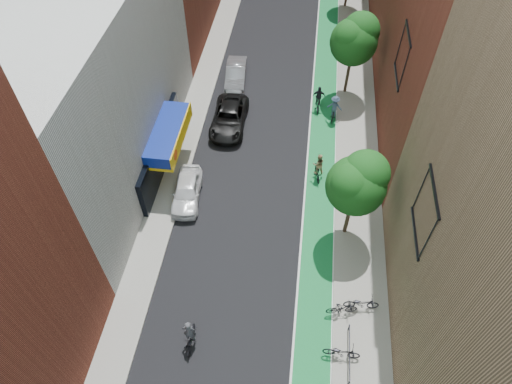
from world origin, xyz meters
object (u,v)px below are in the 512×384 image
(cyclist_lead, at_px, (190,337))
(cyclist_lane_mid, at_px, (318,101))
(cyclist_lane_far, at_px, (334,109))
(parked_car_white, at_px, (187,191))
(cyclist_lane_near, at_px, (318,168))
(parked_car_black, at_px, (229,118))
(parked_car_silver, at_px, (236,74))

(cyclist_lead, relative_size, cyclist_lane_mid, 1.07)
(cyclist_lane_far, bearing_deg, cyclist_lane_mid, -30.93)
(cyclist_lead, height_order, cyclist_lane_mid, cyclist_lead)
(parked_car_white, distance_m, cyclist_lead, 9.80)
(cyclist_lane_near, distance_m, cyclist_lane_mid, 7.21)
(parked_car_black, xyz_separation_m, cyclist_lane_mid, (6.55, 2.80, 0.02))
(parked_car_white, distance_m, cyclist_lane_mid, 13.00)
(cyclist_lane_mid, xyz_separation_m, cyclist_lane_far, (1.21, -1.08, 0.23))
(cyclist_lane_far, bearing_deg, cyclist_lane_near, 91.53)
(parked_car_silver, bearing_deg, cyclist_lane_far, -29.17)
(parked_car_black, bearing_deg, parked_car_silver, 92.83)
(parked_car_white, height_order, parked_car_black, parked_car_black)
(parked_car_black, relative_size, cyclist_lead, 2.46)
(cyclist_lane_near, height_order, cyclist_lane_far, cyclist_lane_far)
(parked_car_black, distance_m, parked_car_silver, 5.45)
(cyclist_lead, height_order, cyclist_lane_near, cyclist_lead)
(parked_car_silver, relative_size, cyclist_lead, 2.08)
(parked_car_silver, height_order, cyclist_lane_far, cyclist_lane_far)
(cyclist_lane_mid, height_order, cyclist_lane_far, cyclist_lane_far)
(cyclist_lane_mid, bearing_deg, parked_car_white, 51.18)
(parked_car_black, distance_m, cyclist_lead, 16.92)
(parked_car_black, bearing_deg, cyclist_lead, -87.81)
(cyclist_lane_near, bearing_deg, cyclist_lead, 54.26)
(parked_car_black, relative_size, cyclist_lane_mid, 2.63)
(parked_car_white, distance_m, parked_car_black, 7.55)
(parked_car_black, distance_m, cyclist_lane_far, 7.95)
(cyclist_lane_mid, relative_size, cyclist_lane_far, 0.97)
(parked_car_silver, bearing_deg, cyclist_lane_mid, -25.51)
(parked_car_silver, bearing_deg, cyclist_lead, -91.59)
(parked_car_black, bearing_deg, cyclist_lane_near, -33.58)
(parked_car_silver, height_order, cyclist_lane_mid, cyclist_lane_mid)
(cyclist_lane_far, bearing_deg, cyclist_lead, 80.10)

